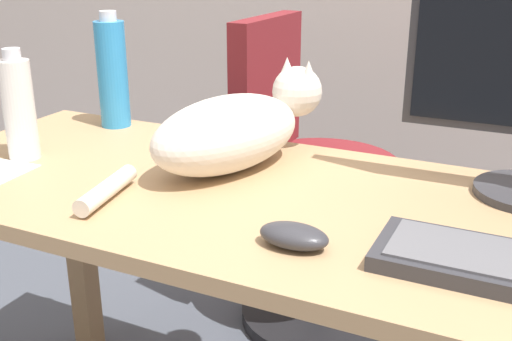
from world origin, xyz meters
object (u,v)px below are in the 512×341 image
(office_chair, at_px, (306,198))
(spray_bottle, at_px, (19,109))
(computer_mouse, at_px, (294,236))
(water_bottle, at_px, (112,73))
(cat, at_px, (235,128))

(office_chair, relative_size, spray_bottle, 4.02)
(computer_mouse, bearing_deg, water_bottle, 147.29)
(cat, relative_size, water_bottle, 2.08)
(office_chair, bearing_deg, computer_mouse, -70.52)
(office_chair, distance_m, water_bottle, 0.70)
(cat, xyz_separation_m, water_bottle, (-0.41, 0.14, 0.05))
(spray_bottle, bearing_deg, cat, 18.92)
(office_chair, relative_size, water_bottle, 3.34)
(cat, distance_m, computer_mouse, 0.38)
(cat, xyz_separation_m, spray_bottle, (-0.43, -0.15, 0.03))
(water_bottle, bearing_deg, spray_bottle, -94.31)
(computer_mouse, xyz_separation_m, spray_bottle, (-0.67, 0.13, 0.09))
(cat, bearing_deg, computer_mouse, -48.97)
(office_chair, distance_m, computer_mouse, 0.95)
(computer_mouse, bearing_deg, cat, 131.03)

